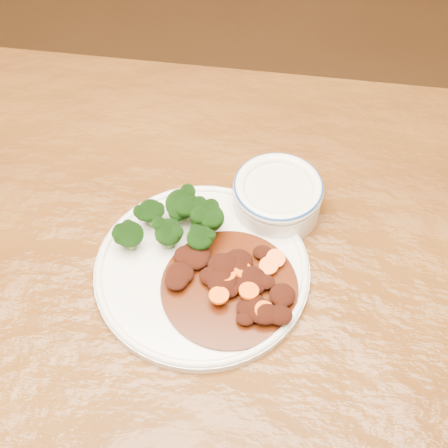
# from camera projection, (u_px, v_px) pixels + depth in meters

# --- Properties ---
(dining_table) EXTENTS (1.52, 0.94, 0.75)m
(dining_table) POSITION_uv_depth(u_px,v_px,m) (177.00, 323.00, 0.86)
(dining_table) COLOR #5C3410
(dining_table) RESTS_ON ground
(dinner_plate) EXTENTS (0.28, 0.28, 0.02)m
(dinner_plate) POSITION_uv_depth(u_px,v_px,m) (202.00, 270.00, 0.81)
(dinner_plate) COLOR silver
(dinner_plate) RESTS_ON dining_table
(broccoli_florets) EXTENTS (0.14, 0.10, 0.05)m
(broccoli_florets) POSITION_uv_depth(u_px,v_px,m) (181.00, 220.00, 0.82)
(broccoli_florets) COLOR #618A47
(broccoli_florets) RESTS_ON dinner_plate
(mince_stew) EXTENTS (0.17, 0.17, 0.03)m
(mince_stew) POSITION_uv_depth(u_px,v_px,m) (231.00, 281.00, 0.78)
(mince_stew) COLOR #401306
(mince_stew) RESTS_ON dinner_plate
(dip_bowl) EXTENTS (0.12, 0.12, 0.06)m
(dip_bowl) POSITION_uv_depth(u_px,v_px,m) (277.00, 196.00, 0.85)
(dip_bowl) COLOR silver
(dip_bowl) RESTS_ON dining_table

